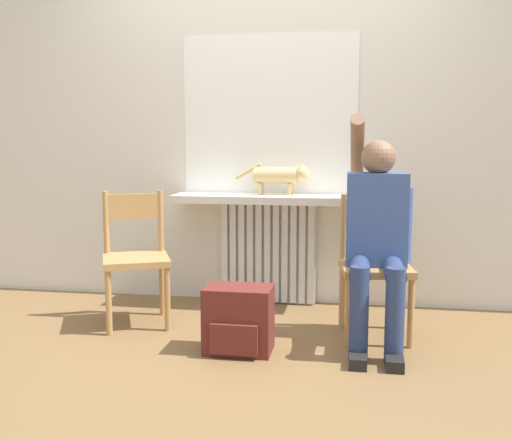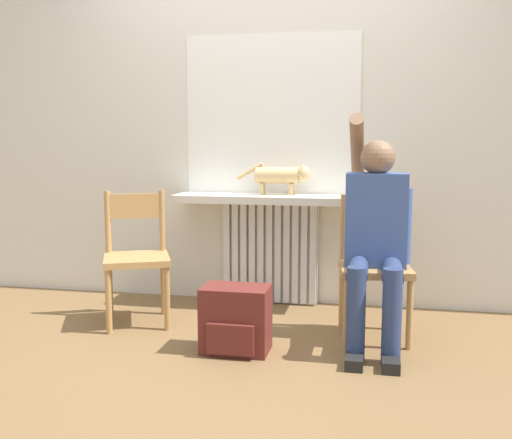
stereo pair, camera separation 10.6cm
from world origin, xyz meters
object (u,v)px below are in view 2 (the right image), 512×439
Objects in this scene: cat at (282,175)px; chair_right at (374,265)px; chair_left at (136,255)px; person at (376,233)px; backpack at (236,320)px.

chair_right is at bearing -40.82° from cat.
chair_left is 1.00× the size of chair_right.
chair_right is 0.23m from person.
backpack is (-0.10, -0.94, -0.72)m from cat.
backpack is (-0.72, -0.40, -0.25)m from chair_right.
backpack is (-0.73, -0.29, -0.45)m from person.
chair_left reaches higher than backpack.
chair_right is 0.86m from backpack.
chair_left is at bearing -146.80° from cat.
person is 3.57× the size of backpack.
person is (0.00, -0.11, 0.20)m from chair_right.
chair_left is at bearing 172.73° from chair_right.
chair_left is 0.87m from backpack.
chair_right is (1.45, 0.00, 0.00)m from chair_left.
backpack is at bearing -158.28° from person.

